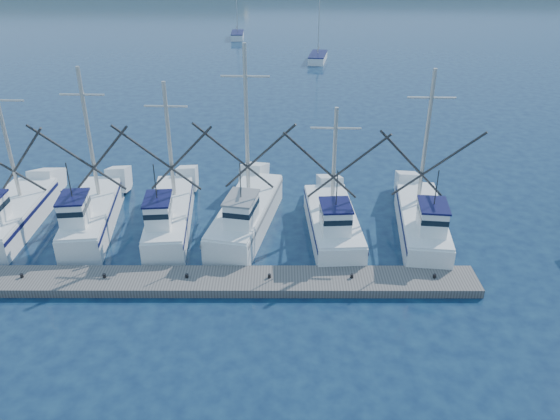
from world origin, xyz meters
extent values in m
plane|color=#0C1B37|center=(0.00, 0.00, 0.00)|extent=(500.00, 500.00, 0.00)
cube|color=slate|center=(-6.55, 5.96, 0.21)|extent=(32.27, 3.49, 0.43)
cube|color=white|center=(-15.68, 11.22, 0.69)|extent=(3.07, 7.91, 1.38)
cylinder|color=#B7B2A8|center=(-15.68, 12.55, 5.02)|extent=(0.22, 0.22, 7.28)
cube|color=white|center=(-11.00, 11.34, 0.74)|extent=(3.42, 8.28, 1.48)
cube|color=white|center=(-11.00, 9.29, 2.23)|extent=(1.57, 2.13, 1.50)
cylinder|color=#B7B2A8|center=(-11.00, 12.72, 5.26)|extent=(0.22, 0.22, 7.55)
cube|color=white|center=(-6.57, 11.53, 0.72)|extent=(3.20, 8.62, 1.44)
cube|color=white|center=(-6.57, 9.38, 2.19)|extent=(1.50, 2.19, 1.50)
cylinder|color=#B7B2A8|center=(-6.57, 12.97, 4.83)|extent=(0.22, 0.22, 6.78)
cube|color=white|center=(-2.20, 11.70, 0.78)|extent=(3.77, 9.01, 1.56)
cube|color=white|center=(-2.20, 9.46, 2.31)|extent=(1.71, 2.33, 1.50)
cylinder|color=#B7B2A8|center=(-2.20, 13.19, 5.89)|extent=(0.22, 0.22, 8.66)
cube|color=white|center=(2.69, 11.12, 0.68)|extent=(3.21, 7.78, 1.37)
cube|color=white|center=(2.69, 9.18, 2.12)|extent=(1.61, 1.98, 1.50)
cylinder|color=#B7B2A8|center=(2.69, 12.41, 4.23)|extent=(0.22, 0.22, 5.72)
cube|color=white|center=(7.66, 11.39, 0.71)|extent=(2.90, 8.28, 1.42)
cube|color=white|center=(7.66, 9.31, 2.17)|extent=(1.48, 2.08, 1.50)
cylinder|color=#B7B2A8|center=(7.66, 12.78, 5.26)|extent=(0.22, 0.22, 7.67)
cube|color=white|center=(2.71, 56.43, 0.45)|extent=(2.63, 5.67, 0.90)
cylinder|color=#B7B2A8|center=(2.71, 56.73, 4.50)|extent=(0.12, 0.12, 7.20)
cube|color=white|center=(-9.59, 72.36, 0.45)|extent=(2.16, 5.21, 0.90)
cylinder|color=#B7B2A8|center=(-9.59, 72.66, 4.50)|extent=(0.12, 0.12, 7.20)
camera|label=1|loc=(0.91, -15.69, 15.51)|focal=35.00mm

